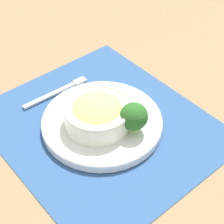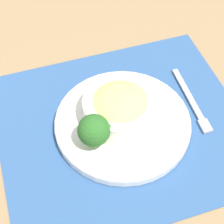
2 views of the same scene
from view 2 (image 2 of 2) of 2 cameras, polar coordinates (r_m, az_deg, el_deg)
name	(u,v)px [view 2 (image 2 of 2)]	position (r m, az deg, el deg)	size (l,w,h in m)	color
ground_plane	(122,127)	(0.78, 1.60, -2.28)	(4.00, 4.00, 0.00)	#8C704C
placemat	(122,126)	(0.78, 1.61, -2.19)	(0.54, 0.48, 0.00)	#2D5184
plate	(123,122)	(0.77, 1.63, -1.61)	(0.28, 0.28, 0.02)	white
bowl	(120,107)	(0.74, 1.24, 0.84)	(0.15, 0.15, 0.07)	silver
broccoli_floret	(94,131)	(0.70, -2.74, -2.84)	(0.06, 0.06, 0.07)	#84AD5B
carrot_slice_near	(141,129)	(0.75, 4.47, -2.54)	(0.04, 0.04, 0.01)	orange
carrot_slice_middle	(143,124)	(0.76, 4.79, -1.79)	(0.04, 0.04, 0.01)	orange
carrot_slice_far	(143,119)	(0.76, 4.81, -1.00)	(0.04, 0.04, 0.01)	orange
carrot_slice_extra	(142,114)	(0.77, 4.53, -0.25)	(0.04, 0.04, 0.01)	orange
fork	(194,106)	(0.82, 12.39, 0.97)	(0.04, 0.18, 0.01)	#B7B7BC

